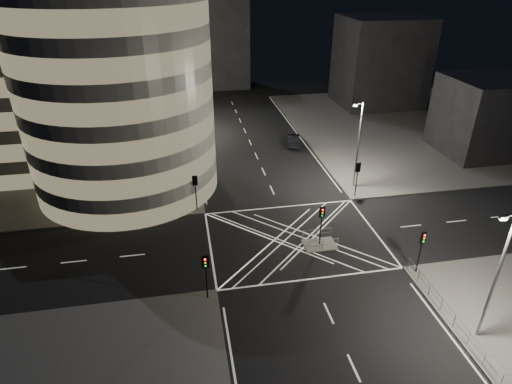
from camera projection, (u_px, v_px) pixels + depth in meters
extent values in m
plane|color=black|center=(294.00, 238.00, 40.70)|extent=(120.00, 120.00, 0.00)
cube|color=#4E4C4A|center=(43.00, 151.00, 59.45)|extent=(42.00, 42.00, 0.15)
cube|color=#4E4C4A|center=(426.00, 125.00, 68.64)|extent=(42.00, 42.00, 0.15)
cube|color=slate|center=(319.00, 245.00, 39.68)|extent=(3.00, 2.00, 0.15)
cylinder|color=gray|center=(115.00, 78.00, 44.29)|extent=(20.00, 20.00, 25.00)
cube|color=gray|center=(38.00, 62.00, 51.36)|extent=(20.00, 18.00, 25.00)
cube|color=gray|center=(96.00, 48.00, 68.30)|extent=(24.00, 16.00, 22.00)
cube|color=black|center=(380.00, 62.00, 75.83)|extent=(14.00, 12.00, 15.00)
cube|color=black|center=(483.00, 116.00, 56.86)|extent=(10.00, 10.00, 10.00)
cube|color=black|center=(203.00, 42.00, 86.02)|extent=(18.00, 8.00, 18.00)
cylinder|color=black|center=(179.00, 190.00, 46.08)|extent=(0.32, 0.32, 2.84)
ellipsoid|color=black|center=(177.00, 168.00, 44.85)|extent=(4.28, 4.28, 4.92)
cylinder|color=black|center=(178.00, 164.00, 51.09)|extent=(0.32, 0.32, 3.62)
ellipsoid|color=black|center=(176.00, 141.00, 49.73)|extent=(3.91, 3.91, 4.50)
cylinder|color=black|center=(177.00, 146.00, 56.34)|extent=(0.32, 0.32, 3.43)
ellipsoid|color=black|center=(175.00, 124.00, 54.90)|extent=(4.76, 4.76, 5.47)
cylinder|color=black|center=(176.00, 130.00, 61.52)|extent=(0.32, 0.32, 3.50)
ellipsoid|color=black|center=(174.00, 110.00, 60.11)|extent=(4.42, 4.42, 5.09)
cylinder|color=black|center=(175.00, 117.00, 66.71)|extent=(0.32, 0.32, 3.51)
ellipsoid|color=black|center=(174.00, 99.00, 65.39)|extent=(3.75, 3.75, 4.31)
cylinder|color=black|center=(196.00, 197.00, 44.41)|extent=(0.12, 0.12, 3.00)
cube|color=black|center=(195.00, 181.00, 43.49)|extent=(0.28, 0.22, 0.90)
cube|color=black|center=(195.00, 181.00, 43.49)|extent=(0.55, 0.04, 1.10)
cylinder|color=black|center=(207.00, 282.00, 32.63)|extent=(0.12, 0.12, 3.00)
cube|color=black|center=(205.00, 262.00, 31.71)|extent=(0.28, 0.22, 0.90)
cube|color=black|center=(205.00, 262.00, 31.71)|extent=(0.55, 0.04, 1.10)
cylinder|color=black|center=(356.00, 183.00, 47.20)|extent=(0.12, 0.12, 3.00)
cube|color=black|center=(358.00, 167.00, 46.27)|extent=(0.28, 0.22, 0.90)
cube|color=black|center=(358.00, 167.00, 46.27)|extent=(0.55, 0.04, 1.10)
cylinder|color=black|center=(419.00, 257.00, 35.42)|extent=(0.12, 0.12, 3.00)
cube|color=black|center=(423.00, 238.00, 34.50)|extent=(0.28, 0.22, 0.90)
cube|color=black|center=(423.00, 238.00, 34.50)|extent=(0.55, 0.04, 1.10)
cylinder|color=black|center=(321.00, 230.00, 38.93)|extent=(0.12, 0.12, 3.00)
cube|color=black|center=(322.00, 212.00, 38.01)|extent=(0.28, 0.22, 0.90)
cube|color=black|center=(322.00, 212.00, 38.01)|extent=(0.55, 0.04, 1.10)
cylinder|color=slate|center=(185.00, 148.00, 47.14)|extent=(0.20, 0.20, 10.00)
cylinder|color=slate|center=(186.00, 105.00, 44.91)|extent=(0.90, 0.10, 0.10)
cube|color=slate|center=(190.00, 105.00, 45.03)|extent=(0.50, 0.25, 0.18)
cube|color=white|center=(190.00, 106.00, 45.08)|extent=(0.42, 0.20, 0.05)
cylinder|color=slate|center=(181.00, 102.00, 62.73)|extent=(0.20, 0.20, 10.00)
cylinder|color=slate|center=(181.00, 68.00, 60.50)|extent=(0.90, 0.10, 0.10)
cube|color=slate|center=(184.00, 68.00, 60.62)|extent=(0.50, 0.25, 0.18)
cube|color=white|center=(184.00, 69.00, 60.67)|extent=(0.42, 0.20, 0.05)
cylinder|color=slate|center=(358.00, 146.00, 47.55)|extent=(0.20, 0.20, 10.00)
cylinder|color=slate|center=(359.00, 104.00, 45.18)|extent=(0.90, 0.10, 0.10)
cube|color=slate|center=(355.00, 105.00, 45.16)|extent=(0.50, 0.25, 0.18)
cube|color=white|center=(355.00, 106.00, 45.21)|extent=(0.42, 0.20, 0.05)
cylinder|color=slate|center=(496.00, 279.00, 27.64)|extent=(0.20, 0.20, 10.00)
cylinder|color=slate|center=(511.00, 215.00, 25.26)|extent=(0.90, 0.10, 0.10)
cube|color=slate|center=(503.00, 218.00, 25.24)|extent=(0.50, 0.25, 0.18)
cube|color=white|center=(503.00, 219.00, 25.29)|extent=(0.42, 0.20, 0.05)
cube|color=slate|center=(448.00, 312.00, 31.16)|extent=(0.06, 11.70, 1.10)
cube|color=slate|center=(323.00, 245.00, 38.61)|extent=(2.80, 0.06, 1.10)
cube|color=slate|center=(317.00, 234.00, 40.16)|extent=(2.80, 0.06, 1.10)
imported|color=black|center=(293.00, 140.00, 61.09)|extent=(2.61, 4.95, 1.55)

